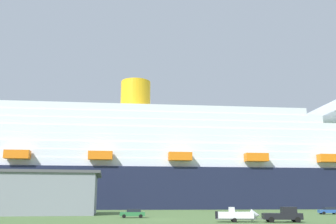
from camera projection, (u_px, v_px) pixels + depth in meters
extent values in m
plane|color=#4C6B38|center=(153.00, 213.00, 91.22)|extent=(600.00, 600.00, 0.00)
cube|color=#191E38|center=(209.00, 189.00, 142.26)|extent=(192.93, 35.06, 14.29)
cube|color=white|center=(208.00, 167.00, 144.24)|extent=(169.79, 32.16, 2.84)
cube|color=white|center=(199.00, 159.00, 144.50)|extent=(161.82, 31.67, 2.84)
cube|color=white|center=(189.00, 152.00, 144.77)|extent=(154.49, 31.15, 2.84)
cube|color=white|center=(179.00, 145.00, 145.03)|extent=(144.56, 30.15, 2.84)
cube|color=white|center=(169.00, 137.00, 145.29)|extent=(140.19, 29.94, 2.84)
cube|color=white|center=(159.00, 130.00, 145.56)|extent=(133.68, 29.07, 2.84)
cube|color=white|center=(150.00, 123.00, 145.82)|extent=(129.35, 28.46, 2.84)
cube|color=white|center=(140.00, 116.00, 146.09)|extent=(125.06, 27.86, 2.84)
cylinder|color=yellow|center=(136.00, 97.00, 147.64)|extent=(11.91, 11.91, 12.34)
cube|color=orange|center=(17.00, 154.00, 121.40)|extent=(8.04, 3.30, 2.80)
cube|color=orange|center=(100.00, 155.00, 124.14)|extent=(8.04, 3.30, 2.80)
cube|color=orange|center=(180.00, 156.00, 126.89)|extent=(8.04, 3.30, 2.80)
cube|color=orange|center=(256.00, 157.00, 129.63)|extent=(8.04, 3.30, 2.80)
cube|color=orange|center=(329.00, 158.00, 132.38)|extent=(8.04, 3.30, 2.80)
cube|color=black|center=(282.00, 216.00, 54.40)|extent=(5.82, 2.74, 0.90)
cube|color=black|center=(289.00, 210.00, 54.56)|extent=(2.25, 2.10, 0.90)
cube|color=#26333F|center=(293.00, 211.00, 54.51)|extent=(0.33, 1.68, 0.63)
cylinder|color=black|center=(294.00, 219.00, 55.18)|extent=(0.83, 0.39, 0.80)
cylinder|color=black|center=(298.00, 220.00, 53.24)|extent=(0.83, 0.39, 0.80)
cylinder|color=black|center=(268.00, 219.00, 55.34)|extent=(0.83, 0.39, 0.80)
cylinder|color=black|center=(271.00, 220.00, 53.40)|extent=(0.83, 0.39, 0.80)
cube|color=#595960|center=(235.00, 219.00, 54.60)|extent=(5.84, 2.51, 0.16)
cube|color=#595960|center=(258.00, 219.00, 54.46)|extent=(1.85, 0.37, 0.10)
cylinder|color=black|center=(233.00, 220.00, 55.52)|extent=(0.66, 0.30, 0.64)
cylinder|color=black|center=(235.00, 220.00, 53.63)|extent=(0.66, 0.30, 0.64)
cube|color=white|center=(235.00, 215.00, 54.72)|extent=(5.36, 2.63, 0.90)
cone|color=white|center=(256.00, 215.00, 54.59)|extent=(1.43, 1.90, 1.76)
cube|color=silver|center=(232.00, 210.00, 54.93)|extent=(0.93, 1.10, 0.70)
cube|color=black|center=(216.00, 215.00, 54.84)|extent=(0.42, 0.54, 1.10)
cube|color=#264C99|center=(329.00, 211.00, 83.84)|extent=(4.61, 2.45, 0.70)
cube|color=#1E232D|center=(329.00, 208.00, 83.97)|extent=(2.66, 2.02, 0.55)
cylinder|color=black|center=(324.00, 213.00, 82.86)|extent=(0.68, 0.30, 0.66)
cylinder|color=black|center=(321.00, 213.00, 84.73)|extent=(0.68, 0.30, 0.66)
cylinder|color=black|center=(334.00, 213.00, 84.65)|extent=(0.68, 0.30, 0.66)
cube|color=#2D723F|center=(132.00, 214.00, 67.77)|extent=(4.58, 1.95, 0.70)
cube|color=#1E232D|center=(134.00, 210.00, 67.94)|extent=(2.57, 1.74, 0.55)
cylinder|color=black|center=(124.00, 216.00, 66.62)|extent=(0.66, 0.23, 0.66)
cylinder|color=black|center=(124.00, 216.00, 68.46)|extent=(0.66, 0.23, 0.66)
cylinder|color=black|center=(141.00, 216.00, 66.93)|extent=(0.66, 0.23, 0.66)
cylinder|color=black|center=(140.00, 216.00, 68.76)|extent=(0.66, 0.23, 0.66)
cube|color=silver|center=(43.00, 212.00, 79.84)|extent=(4.60, 2.72, 0.70)
cube|color=#1E232D|center=(44.00, 209.00, 80.04)|extent=(2.70, 2.18, 0.55)
cylinder|color=black|center=(36.00, 214.00, 78.46)|extent=(0.69, 0.34, 0.66)
cylinder|color=black|center=(36.00, 213.00, 80.28)|extent=(0.69, 0.34, 0.66)
cylinder|color=black|center=(50.00, 214.00, 79.23)|extent=(0.69, 0.34, 0.66)
cylinder|color=black|center=(50.00, 213.00, 81.05)|extent=(0.69, 0.34, 0.66)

